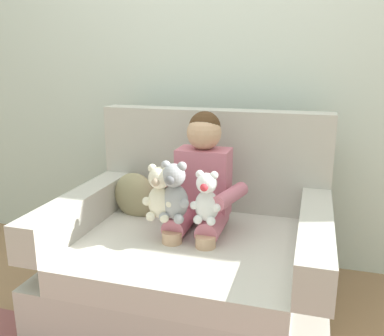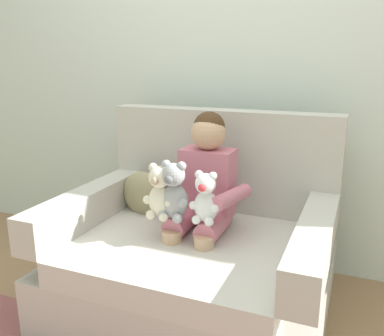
{
  "view_description": "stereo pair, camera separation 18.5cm",
  "coord_description": "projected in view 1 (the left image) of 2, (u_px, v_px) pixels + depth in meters",
  "views": [
    {
      "loc": [
        0.53,
        -1.76,
        1.25
      ],
      "look_at": [
        0.02,
        -0.05,
        0.77
      ],
      "focal_mm": 38.63,
      "sensor_mm": 36.0,
      "label": 1
    },
    {
      "loc": [
        0.7,
        -1.7,
        1.25
      ],
      "look_at": [
        0.02,
        -0.05,
        0.77
      ],
      "focal_mm": 38.63,
      "sensor_mm": 36.0,
      "label": 2
    }
  ],
  "objects": [
    {
      "name": "armchair",
      "position": [
        195.0,
        254.0,
        2.07
      ],
      "size": [
        1.27,
        1.01,
        0.98
      ],
      "color": "#BCB7AD",
      "rests_on": "ground"
    },
    {
      "name": "plush_white",
      "position": [
        207.0,
        198.0,
        1.84
      ],
      "size": [
        0.14,
        0.12,
        0.24
      ],
      "rotation": [
        0.0,
        0.0,
        -0.27
      ],
      "color": "white",
      "rests_on": "armchair"
    },
    {
      "name": "throw_pillow",
      "position": [
        135.0,
        196.0,
        2.25
      ],
      "size": [
        0.28,
        0.16,
        0.26
      ],
      "primitive_type": "ellipsoid",
      "rotation": [
        0.0,
        0.0,
        -0.17
      ],
      "color": "#998C66",
      "rests_on": "armchair"
    },
    {
      "name": "back_wall",
      "position": [
        227.0,
        49.0,
        2.45
      ],
      "size": [
        6.0,
        0.1,
        2.6
      ],
      "primitive_type": "cube",
      "color": "silver",
      "rests_on": "ground"
    },
    {
      "name": "ground_plane",
      "position": [
        192.0,
        312.0,
        2.1
      ],
      "size": [
        8.0,
        8.0,
        0.0
      ],
      "primitive_type": "plane",
      "color": "#936D4C"
    },
    {
      "name": "seated_child",
      "position": [
        200.0,
        188.0,
        2.02
      ],
      "size": [
        0.45,
        0.39,
        0.82
      ],
      "rotation": [
        0.0,
        0.0,
        -0.12
      ],
      "color": "#C66B7F",
      "rests_on": "armchair"
    },
    {
      "name": "plush_cream",
      "position": [
        160.0,
        194.0,
        1.88
      ],
      "size": [
        0.15,
        0.12,
        0.26
      ],
      "rotation": [
        0.0,
        0.0,
        0.15
      ],
      "color": "silver",
      "rests_on": "armchair"
    },
    {
      "name": "plush_grey",
      "position": [
        174.0,
        193.0,
        1.86
      ],
      "size": [
        0.16,
        0.13,
        0.28
      ],
      "rotation": [
        0.0,
        0.0,
        -0.33
      ],
      "color": "#9E9EA3",
      "rests_on": "armchair"
    }
  ]
}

